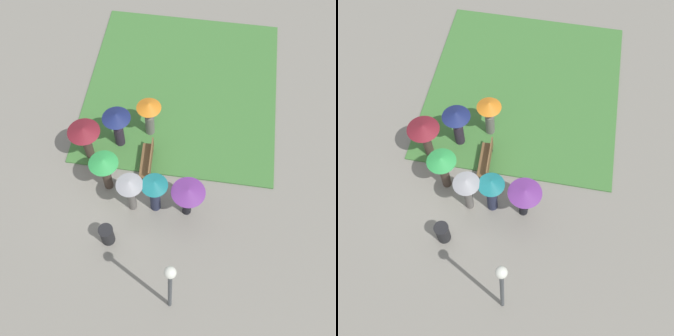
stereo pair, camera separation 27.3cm
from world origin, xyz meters
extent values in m
plane|color=gray|center=(0.00, 0.00, 0.00)|extent=(90.00, 90.00, 0.00)
cube|color=#427A38|center=(-5.14, 1.68, 0.03)|extent=(8.56, 7.94, 0.06)
cube|color=brown|center=(-1.13, 0.83, 0.42)|extent=(1.56, 0.51, 0.05)
cube|color=brown|center=(-1.14, 1.01, 0.68)|extent=(1.54, 0.14, 0.45)
cube|color=#232326|center=(-1.80, 0.79, 0.20)|extent=(0.10, 0.38, 0.40)
cube|color=#232326|center=(-0.46, 0.87, 0.20)|extent=(0.10, 0.38, 0.40)
cylinder|color=#474C51|center=(3.82, 2.43, 1.79)|extent=(0.12, 0.12, 3.57)
sphere|color=white|center=(3.82, 2.43, 3.73)|extent=(0.32, 0.32, 0.32)
cylinder|color=#232326|center=(1.95, 0.01, 0.45)|extent=(0.47, 0.47, 0.89)
cylinder|color=black|center=(1.95, 0.01, 0.91)|extent=(0.51, 0.51, 0.03)
cylinder|color=slate|center=(0.58, 0.62, 0.58)|extent=(0.38, 0.38, 1.17)
sphere|color=beige|center=(0.58, 0.62, 1.27)|extent=(0.19, 0.19, 0.19)
cylinder|color=#4C4C4F|center=(0.58, 0.62, 1.54)|extent=(0.02, 0.02, 0.35)
cone|color=gray|center=(0.58, 0.62, 1.83)|extent=(0.91, 0.91, 0.24)
cylinder|color=#282D47|center=(0.46, 1.43, 0.56)|extent=(0.52, 0.52, 1.12)
sphere|color=beige|center=(0.46, 1.43, 1.23)|extent=(0.22, 0.22, 0.22)
cylinder|color=#4C4C4F|center=(0.46, 1.43, 1.51)|extent=(0.02, 0.02, 0.35)
cone|color=#197075|center=(0.46, 1.43, 1.82)|extent=(0.91, 0.91, 0.25)
cylinder|color=#47382D|center=(-0.13, -0.42, 0.54)|extent=(0.40, 0.40, 1.09)
sphere|color=tan|center=(-0.13, -0.42, 1.20)|extent=(0.22, 0.22, 0.22)
cylinder|color=#4C4C4F|center=(-0.13, -0.42, 1.48)|extent=(0.02, 0.02, 0.35)
cone|color=#237A38|center=(-0.13, -0.42, 1.76)|extent=(1.03, 1.03, 0.20)
cylinder|color=black|center=(0.48, 2.56, 0.49)|extent=(0.40, 0.40, 0.98)
sphere|color=tan|center=(0.48, 2.56, 1.08)|extent=(0.19, 0.19, 0.19)
cylinder|color=#4C4C4F|center=(0.48, 2.56, 1.35)|extent=(0.02, 0.02, 0.35)
cone|color=#703389|center=(0.48, 2.56, 1.62)|extent=(1.16, 1.16, 0.19)
cylinder|color=slate|center=(-2.72, 0.70, 0.52)|extent=(0.48, 0.48, 1.05)
sphere|color=beige|center=(-2.72, 0.70, 1.15)|extent=(0.20, 0.20, 0.20)
cylinder|color=#4C4C4F|center=(-2.72, 0.70, 1.42)|extent=(0.02, 0.02, 0.35)
cone|color=orange|center=(-2.72, 0.70, 1.72)|extent=(0.93, 0.93, 0.25)
cylinder|color=#2D2333|center=(-2.04, -0.37, 0.54)|extent=(0.45, 0.45, 1.09)
sphere|color=#997051|center=(-2.04, -0.37, 1.20)|extent=(0.23, 0.23, 0.23)
cylinder|color=#4C4C4F|center=(-2.04, -0.37, 1.49)|extent=(0.02, 0.02, 0.35)
cone|color=navy|center=(-2.04, -0.37, 1.78)|extent=(1.05, 1.05, 0.24)
cylinder|color=#47382D|center=(-1.32, -1.41, 0.53)|extent=(0.44, 0.44, 1.06)
sphere|color=tan|center=(-1.32, -1.41, 1.17)|extent=(0.21, 0.21, 0.21)
cylinder|color=#4C4C4F|center=(-1.32, -1.41, 1.45)|extent=(0.02, 0.02, 0.35)
cone|color=maroon|center=(-1.32, -1.41, 1.73)|extent=(1.18, 1.18, 0.21)
camera|label=1|loc=(6.65, 2.79, 13.98)|focal=45.00mm
camera|label=2|loc=(6.60, 3.06, 13.98)|focal=45.00mm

